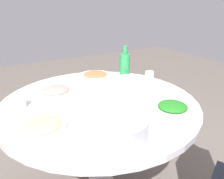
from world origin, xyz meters
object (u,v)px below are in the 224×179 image
Objects in this scene: rice_bowl at (115,126)px; green_bottle at (125,65)px; dish_tofu_braise at (95,76)px; dish_greens at (173,108)px; round_dining_table at (100,128)px; dish_shrimp at (56,91)px; soup_bowl at (133,86)px; tea_cup_near at (18,102)px; dish_noodles at (41,126)px; tea_cup_far at (149,76)px.

green_bottle reaches higher than rice_bowl.
dish_greens is at bearing 100.06° from dish_tofu_braise.
round_dining_table is at bearing 39.29° from green_bottle.
round_dining_table is 0.35m from dish_shrimp.
tea_cup_near is at bearing -7.53° from soup_bowl.
dish_noodles is at bearing 44.66° from dish_tofu_braise.
green_bottle is 0.20m from tea_cup_far.
dish_tofu_braise is 0.68m from dish_greens.
dish_shrimp is at bearing -116.00° from dish_noodles.
dish_shrimp is 3.15× the size of tea_cup_near.
dish_tofu_braise is (-0.26, -0.72, -0.03)m from rice_bowl.
dish_noodles reaches higher than round_dining_table.
rice_bowl is 0.34m from dish_noodles.
dish_tofu_braise is 1.19× the size of dish_greens.
rice_bowl is 3.67× the size of tea_cup_near.
tea_cup_far is (-0.84, -0.29, 0.01)m from dish_noodles.
dish_noodles is at bearing 64.00° from dish_shrimp.
dish_tofu_braise is at bearing -109.55° from rice_bowl.
dish_noodles is at bearing 20.96° from round_dining_table.
dish_tofu_braise is 3.08× the size of tea_cup_near.
rice_bowl is 1.17× the size of dish_shrimp.
dish_tofu_braise is (0.11, -0.32, -0.01)m from soup_bowl.
tea_cup_near reaches higher than dish_tofu_braise.
soup_bowl is 0.27m from green_bottle.
soup_bowl is 1.50× the size of dish_greens.
dish_tofu_braise is (-0.34, -0.15, 0.00)m from dish_shrimp.
dish_shrimp is (0.08, -0.58, -0.03)m from rice_bowl.
dish_tofu_braise is at bearing -34.60° from tea_cup_far.
green_bottle reaches higher than dish_greens.
soup_bowl is 0.48m from dish_shrimp.
rice_bowl reaches higher than dish_noodles.
dish_shrimp is (0.18, -0.23, 0.20)m from round_dining_table.
dish_tofu_braise is 0.72m from dish_noodles.
rice_bowl is at bearing 7.77° from dish_greens.
round_dining_table is 0.43m from dish_noodles.
tea_cup_near is at bearing -57.50° from rice_bowl.
dish_tofu_braise reaches higher than round_dining_table.
dish_greens is (-0.46, 0.52, 0.00)m from dish_shrimp.
green_bottle reaches higher than dish_tofu_braise.
green_bottle is 0.79m from tea_cup_near.
dish_tofu_braise reaches higher than dish_noodles.
dish_tofu_braise is 1.05× the size of dish_noodles.
rice_bowl reaches higher than tea_cup_far.
green_bottle is (-0.36, -0.30, 0.27)m from round_dining_table.
green_bottle is at bearing -148.97° from dish_noodles.
soup_bowl is at bearing -163.50° from dish_noodles.
rice_bowl reaches higher than soup_bowl.
round_dining_table is 3.96× the size of rice_bowl.
tea_cup_near is 1.23× the size of tea_cup_far.
dish_shrimp is at bearing -6.53° from tea_cup_far.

